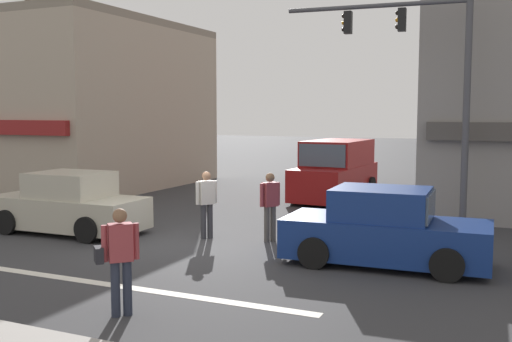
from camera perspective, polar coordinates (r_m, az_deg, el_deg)
name	(u,v)px	position (r m, az deg, el deg)	size (l,w,h in m)	color
ground_plane	(187,244)	(14.42, -6.61, -6.91)	(120.00, 120.00, 0.00)	#333335
lane_marking_stripe	(89,281)	(11.65, -15.65, -10.10)	(9.00, 0.24, 0.01)	silver
building_left_block	(53,106)	(27.56, -18.74, 5.92)	(10.88, 9.88, 6.81)	tan
utility_pole_near_left	(31,81)	(22.10, -20.64, 8.05)	(1.40, 0.22, 8.08)	brown
traffic_light_mast	(428,72)	(16.52, 16.08, 9.07)	(4.88, 0.48, 6.20)	#47474C
van_waiting_far	(336,171)	(21.67, 7.60, -0.02)	(2.19, 4.68, 2.11)	maroon
sedan_parked_curbside	(69,205)	(16.28, -17.42, -3.14)	(4.14, 1.95, 1.58)	#B7B29E
sedan_approaching_near	(385,231)	(12.56, 12.16, -5.56)	(4.17, 2.02, 1.58)	navy
pedestrian_foreground_with_bag	(119,255)	(9.42, -12.91, -7.82)	(0.61, 0.56, 1.67)	#232838
pedestrian_mid_crossing	(270,203)	(14.43, 1.34, -3.03)	(0.38, 0.50, 1.67)	#4C4742
pedestrian_far_side	(207,201)	(14.81, -4.74, -2.82)	(0.39, 0.48, 1.67)	#333338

